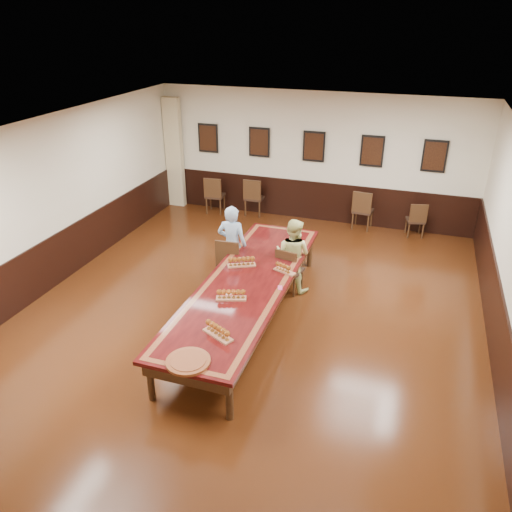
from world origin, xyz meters
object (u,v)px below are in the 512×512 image
(person_man, at_px, (232,244))
(carved_platter, at_px, (188,361))
(chair_man, at_px, (231,260))
(spare_chair_a, at_px, (215,194))
(spare_chair_c, at_px, (363,209))
(spare_chair_b, at_px, (254,196))
(person_woman, at_px, (293,255))
(spare_chair_d, at_px, (416,219))
(conference_table, at_px, (247,289))
(chair_woman, at_px, (290,269))

(person_man, bearing_deg, carved_platter, 98.68)
(chair_man, height_order, spare_chair_a, chair_man)
(spare_chair_a, bearing_deg, spare_chair_c, 175.44)
(spare_chair_b, relative_size, person_man, 0.63)
(spare_chair_a, distance_m, person_man, 3.86)
(chair_man, relative_size, spare_chair_c, 1.00)
(spare_chair_a, relative_size, person_woman, 0.69)
(chair_man, relative_size, spare_chair_d, 1.15)
(chair_man, xyz_separation_m, spare_chair_b, (-0.75, 3.67, 0.00))
(chair_man, bearing_deg, spare_chair_c, -122.77)
(chair_man, bearing_deg, spare_chair_b, -81.54)
(spare_chair_b, distance_m, person_woman, 4.01)
(spare_chair_d, xyz_separation_m, person_man, (-3.34, -3.45, 0.36))
(spare_chair_c, xyz_separation_m, carved_platter, (-1.34, -7.05, 0.27))
(spare_chair_d, xyz_separation_m, conference_table, (-2.60, -4.68, 0.18))
(carved_platter, bearing_deg, spare_chair_c, 79.23)
(chair_man, distance_m, person_woman, 1.23)
(spare_chair_c, bearing_deg, spare_chair_b, 4.70)
(spare_chair_d, distance_m, person_man, 4.81)
(spare_chair_a, distance_m, spare_chair_b, 1.06)
(spare_chair_a, height_order, spare_chair_b, spare_chair_b)
(chair_woman, distance_m, spare_chair_d, 4.10)
(spare_chair_a, bearing_deg, conference_table, 112.09)
(spare_chair_a, height_order, person_man, person_man)
(person_woman, height_order, carved_platter, person_woman)
(spare_chair_a, distance_m, spare_chair_d, 5.13)
(spare_chair_a, bearing_deg, spare_chair_b, -177.55)
(conference_table, xyz_separation_m, carved_platter, (0.00, -2.28, 0.16))
(spare_chair_a, height_order, person_woman, person_woman)
(spare_chair_b, height_order, person_man, person_man)
(spare_chair_a, relative_size, spare_chair_b, 0.99)
(chair_woman, bearing_deg, spare_chair_c, -93.25)
(carved_platter, bearing_deg, chair_man, 102.07)
(spare_chair_a, bearing_deg, carved_platter, 103.55)
(spare_chair_d, relative_size, carved_platter, 1.26)
(spare_chair_c, relative_size, conference_table, 0.20)
(chair_man, height_order, chair_woman, chair_man)
(carved_platter, bearing_deg, chair_woman, 82.69)
(chair_man, bearing_deg, person_woman, -175.10)
(conference_table, height_order, carved_platter, carved_platter)
(spare_chair_b, distance_m, carved_platter, 7.24)
(spare_chair_a, bearing_deg, chair_woman, 124.38)
(chair_man, relative_size, chair_woman, 1.07)
(conference_table, bearing_deg, spare_chair_b, 107.17)
(carved_platter, bearing_deg, spare_chair_b, 101.82)
(chair_man, relative_size, carved_platter, 1.45)
(person_man, bearing_deg, spare_chair_c, -123.57)
(chair_man, xyz_separation_m, chair_woman, (1.18, 0.07, -0.03))
(spare_chair_c, distance_m, conference_table, 4.95)
(spare_chair_a, bearing_deg, person_man, 111.28)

